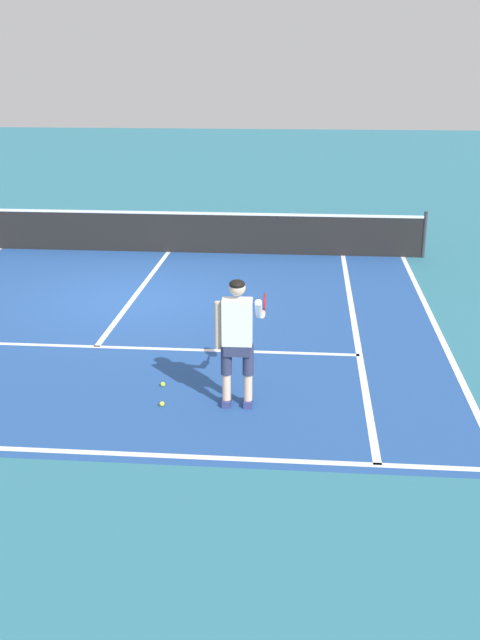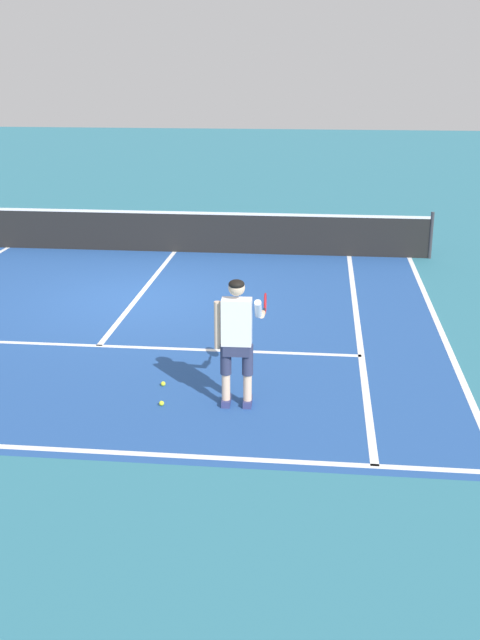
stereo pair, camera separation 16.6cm
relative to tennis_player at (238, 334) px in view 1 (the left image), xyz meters
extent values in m
plane|color=teal|center=(-2.42, 4.51, -0.99)|extent=(80.00, 80.00, 0.00)
cube|color=#234C93|center=(-2.42, 3.46, -0.99)|extent=(10.98, 10.18, 0.00)
cube|color=white|center=(-2.42, -1.43, -0.99)|extent=(10.98, 0.10, 0.01)
cube|color=white|center=(-2.42, 1.95, -0.99)|extent=(8.23, 0.10, 0.01)
cube|color=white|center=(-2.42, 5.15, -0.99)|extent=(0.10, 6.40, 0.01)
cube|color=white|center=(1.69, 3.46, -0.99)|extent=(0.10, 9.78, 0.01)
cube|color=white|center=(3.07, 3.46, -0.99)|extent=(0.10, 9.78, 0.01)
cylinder|color=#333338|center=(3.52, 8.35, -0.45)|extent=(0.08, 0.08, 1.07)
cube|color=black|center=(-2.42, 8.35, -0.53)|extent=(11.84, 0.02, 0.91)
cube|color=white|center=(-2.42, 8.35, -0.05)|extent=(11.84, 0.03, 0.06)
cube|color=navy|center=(-0.15, 0.01, -0.94)|extent=(0.12, 0.28, 0.09)
cube|color=navy|center=(0.13, 0.02, -0.94)|extent=(0.12, 0.28, 0.09)
cylinder|color=beige|center=(-0.15, -0.03, -0.72)|extent=(0.11, 0.11, 0.36)
cylinder|color=#2D3351|center=(-0.15, -0.03, -0.33)|extent=(0.14, 0.14, 0.41)
cylinder|color=beige|center=(0.13, -0.02, -0.72)|extent=(0.11, 0.11, 0.36)
cylinder|color=#2D3351|center=(0.13, -0.02, -0.33)|extent=(0.14, 0.14, 0.41)
cube|color=#2D3351|center=(-0.01, -0.03, -0.17)|extent=(0.35, 0.21, 0.20)
cube|color=white|center=(-0.01, -0.03, 0.17)|extent=(0.39, 0.23, 0.60)
cylinder|color=beige|center=(-0.25, -0.04, 0.12)|extent=(0.09, 0.09, 0.62)
cylinder|color=white|center=(0.26, 0.07, 0.32)|extent=(0.10, 0.26, 0.29)
cylinder|color=beige|center=(0.29, 0.28, 0.18)|extent=(0.09, 0.29, 0.14)
sphere|color=beige|center=(-0.01, -0.02, 0.62)|extent=(0.21, 0.21, 0.21)
ellipsoid|color=black|center=(-0.01, -0.04, 0.67)|extent=(0.21, 0.21, 0.12)
cylinder|color=#232326|center=(0.30, 0.50, 0.15)|extent=(0.04, 0.20, 0.03)
cylinder|color=red|center=(0.29, 0.65, 0.15)|extent=(0.03, 0.10, 0.02)
torus|color=red|center=(0.29, 0.84, 0.15)|extent=(0.03, 0.30, 0.30)
cylinder|color=silver|center=(0.29, 0.84, 0.15)|extent=(0.01, 0.25, 0.25)
sphere|color=#CCE02D|center=(-1.09, 0.51, -0.96)|extent=(0.07, 0.07, 0.07)
sphere|color=#CCE02D|center=(-0.98, -0.13, -0.96)|extent=(0.07, 0.07, 0.07)
camera|label=1|loc=(0.83, -9.03, 3.24)|focal=42.67mm
camera|label=2|loc=(1.00, -9.01, 3.24)|focal=42.67mm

